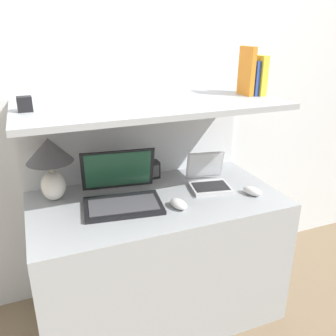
{
  "coord_description": "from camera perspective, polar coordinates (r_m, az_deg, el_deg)",
  "views": [
    {
      "loc": [
        -0.58,
        -1.25,
        1.59
      ],
      "look_at": [
        0.06,
        0.34,
        0.91
      ],
      "focal_mm": 38.0,
      "sensor_mm": 36.0,
      "label": 1
    }
  ],
  "objects": [
    {
      "name": "second_mouse",
      "position": [
        1.98,
        13.35,
        -3.61
      ],
      "size": [
        0.1,
        0.13,
        0.04
      ],
      "color": "white",
      "rests_on": "desk"
    },
    {
      "name": "shelf",
      "position": [
        1.81,
        -2.7,
        10.09
      ],
      "size": [
        1.32,
        0.62,
        0.03
      ],
      "color": "#999EA3",
      "rests_on": "back_riser"
    },
    {
      "name": "book_orange",
      "position": [
        2.03,
        12.5,
        14.94
      ],
      "size": [
        0.03,
        0.13,
        0.26
      ],
      "color": "orange",
      "rests_on": "shelf"
    },
    {
      "name": "computer_mouse",
      "position": [
        1.79,
        1.71,
        -5.77
      ],
      "size": [
        0.09,
        0.13,
        0.04
      ],
      "color": "white",
      "rests_on": "desk"
    },
    {
      "name": "book_yellow",
      "position": [
        2.07,
        14.02,
        14.28
      ],
      "size": [
        0.04,
        0.16,
        0.21
      ],
      "color": "gold",
      "rests_on": "shelf"
    },
    {
      "name": "desk",
      "position": [
        2.09,
        -1.59,
        -14.11
      ],
      "size": [
        1.32,
        0.69,
        0.75
      ],
      "color": "#999EA3",
      "rests_on": "ground_plane"
    },
    {
      "name": "wall_back",
      "position": [
        2.13,
        -5.73,
        10.83
      ],
      "size": [
        6.0,
        0.05,
        2.4
      ],
      "color": "silver",
      "rests_on": "ground_plane"
    },
    {
      "name": "shelf_gadget",
      "position": [
        1.7,
        -21.99,
        9.49
      ],
      "size": [
        0.06,
        0.05,
        0.07
      ],
      "color": "black",
      "rests_on": "shelf"
    },
    {
      "name": "table_lamp",
      "position": [
        1.9,
        -18.39,
        1.25
      ],
      "size": [
        0.24,
        0.24,
        0.34
      ],
      "color": "white",
      "rests_on": "desk"
    },
    {
      "name": "book_blue",
      "position": [
        2.05,
        13.16,
        13.93
      ],
      "size": [
        0.02,
        0.13,
        0.18
      ],
      "color": "#284293",
      "rests_on": "shelf"
    },
    {
      "name": "laptop_small",
      "position": [
        2.03,
        6.52,
        -1.93
      ],
      "size": [
        0.26,
        0.27,
        0.19
      ],
      "color": "silver",
      "rests_on": "desk"
    },
    {
      "name": "back_riser",
      "position": [
        2.27,
        -4.86,
        -4.17
      ],
      "size": [
        1.32,
        0.04,
        1.22
      ],
      "color": "silver",
      "rests_on": "ground_plane"
    },
    {
      "name": "router_box",
      "position": [
        2.14,
        -2.72,
        -0.26
      ],
      "size": [
        0.1,
        0.07,
        0.1
      ],
      "color": "black",
      "rests_on": "desk"
    },
    {
      "name": "laptop_large",
      "position": [
        1.85,
        -7.48,
        -4.0
      ],
      "size": [
        0.43,
        0.4,
        0.26
      ],
      "color": "black",
      "rests_on": "desk"
    }
  ]
}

